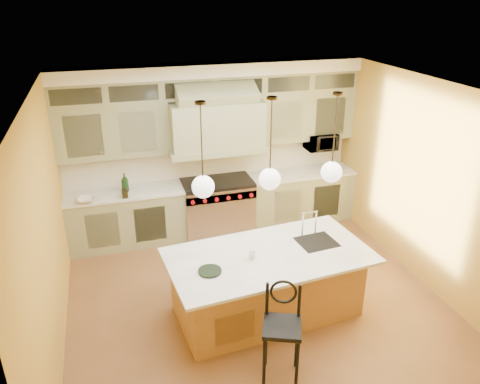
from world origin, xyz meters
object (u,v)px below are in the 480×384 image
object	(u,v)px
microwave	(321,141)
counter_stool	(282,327)
range	(218,206)
kitchen_island	(267,282)

from	to	relation	value
microwave	counter_stool	bearing A→B (deg)	-120.46
range	counter_stool	world-z (taller)	counter_stool
range	counter_stool	xyz separation A→B (m)	(-0.16, -3.48, 0.18)
counter_stool	range	bearing A→B (deg)	109.84
kitchen_island	microwave	size ratio (longest dim) A/B	4.89
microwave	kitchen_island	bearing A→B (deg)	-126.99
counter_stool	kitchen_island	bearing A→B (deg)	100.74
range	counter_stool	bearing A→B (deg)	-92.64
counter_stool	microwave	distance (m)	4.24
range	counter_stool	distance (m)	3.49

